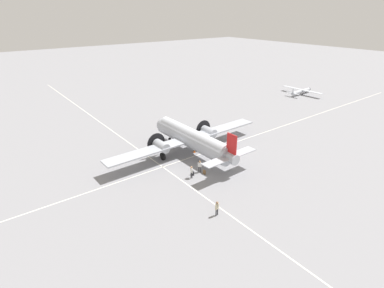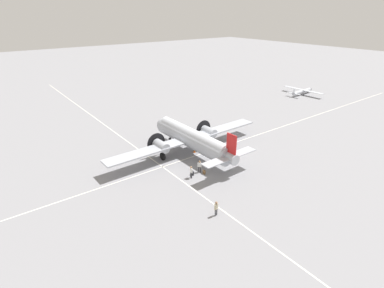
{
  "view_description": "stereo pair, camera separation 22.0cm",
  "coord_description": "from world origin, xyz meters",
  "px_view_note": "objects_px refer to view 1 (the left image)",
  "views": [
    {
      "loc": [
        -31.23,
        23.7,
        19.18
      ],
      "look_at": [
        0.0,
        0.0,
        1.61
      ],
      "focal_mm": 28.0,
      "sensor_mm": 36.0,
      "label": 1
    },
    {
      "loc": [
        -31.36,
        23.52,
        19.18
      ],
      "look_at": [
        0.0,
        0.0,
        1.61
      ],
      "focal_mm": 28.0,
      "sensor_mm": 36.0,
      "label": 2
    }
  ],
  "objects_px": {
    "airliner_main": "(190,138)",
    "ramp_agent": "(200,165)",
    "suitcase_near_door": "(193,173)",
    "suitcase_upright_spare": "(204,172)",
    "light_aircraft_distant": "(301,91)",
    "passenger_boarding": "(191,171)",
    "crew_foreground": "(217,207)",
    "traffic_cone": "(194,151)"
  },
  "relations": [
    {
      "from": "passenger_boarding",
      "to": "traffic_cone",
      "type": "distance_m",
      "value": 7.42
    },
    {
      "from": "airliner_main",
      "to": "crew_foreground",
      "type": "distance_m",
      "value": 14.92
    },
    {
      "from": "ramp_agent",
      "to": "airliner_main",
      "type": "bearing_deg",
      "value": -65.79
    },
    {
      "from": "suitcase_near_door",
      "to": "suitcase_upright_spare",
      "type": "height_order",
      "value": "suitcase_near_door"
    },
    {
      "from": "airliner_main",
      "to": "passenger_boarding",
      "type": "distance_m",
      "value": 7.24
    },
    {
      "from": "airliner_main",
      "to": "ramp_agent",
      "type": "height_order",
      "value": "airliner_main"
    },
    {
      "from": "airliner_main",
      "to": "light_aircraft_distant",
      "type": "distance_m",
      "value": 43.37
    },
    {
      "from": "airliner_main",
      "to": "ramp_agent",
      "type": "xyz_separation_m",
      "value": [
        -5.24,
        2.4,
        -1.47
      ]
    },
    {
      "from": "suitcase_upright_spare",
      "to": "traffic_cone",
      "type": "relative_size",
      "value": 1.15
    },
    {
      "from": "suitcase_upright_spare",
      "to": "light_aircraft_distant",
      "type": "relative_size",
      "value": 0.05
    },
    {
      "from": "airliner_main",
      "to": "suitcase_near_door",
      "type": "bearing_deg",
      "value": 144.92
    },
    {
      "from": "airliner_main",
      "to": "suitcase_upright_spare",
      "type": "distance_m",
      "value": 6.74
    },
    {
      "from": "ramp_agent",
      "to": "light_aircraft_distant",
      "type": "relative_size",
      "value": 0.15
    },
    {
      "from": "ramp_agent",
      "to": "light_aircraft_distant",
      "type": "bearing_deg",
      "value": -112.11
    },
    {
      "from": "crew_foreground",
      "to": "traffic_cone",
      "type": "bearing_deg",
      "value": -127.76
    },
    {
      "from": "passenger_boarding",
      "to": "airliner_main",
      "type": "bearing_deg",
      "value": -30.53
    },
    {
      "from": "passenger_boarding",
      "to": "suitcase_upright_spare",
      "type": "bearing_deg",
      "value": -91.18
    },
    {
      "from": "crew_foreground",
      "to": "suitcase_near_door",
      "type": "relative_size",
      "value": 2.73
    },
    {
      "from": "airliner_main",
      "to": "light_aircraft_distant",
      "type": "xyz_separation_m",
      "value": [
        10.14,
        -42.14,
        -1.63
      ]
    },
    {
      "from": "ramp_agent",
      "to": "suitcase_near_door",
      "type": "distance_m",
      "value": 1.38
    },
    {
      "from": "passenger_boarding",
      "to": "light_aircraft_distant",
      "type": "xyz_separation_m",
      "value": [
        15.9,
        -46.27,
        -0.16
      ]
    },
    {
      "from": "crew_foreground",
      "to": "light_aircraft_distant",
      "type": "relative_size",
      "value": 0.16
    },
    {
      "from": "passenger_boarding",
      "to": "crew_foreground",
      "type": "bearing_deg",
      "value": 167.04
    },
    {
      "from": "ramp_agent",
      "to": "light_aircraft_distant",
      "type": "xyz_separation_m",
      "value": [
        15.37,
        -44.54,
        -0.17
      ]
    },
    {
      "from": "ramp_agent",
      "to": "suitcase_upright_spare",
      "type": "distance_m",
      "value": 1.05
    },
    {
      "from": "suitcase_near_door",
      "to": "passenger_boarding",
      "type": "bearing_deg",
      "value": 130.71
    },
    {
      "from": "airliner_main",
      "to": "ramp_agent",
      "type": "relative_size",
      "value": 15.62
    },
    {
      "from": "airliner_main",
      "to": "passenger_boarding",
      "type": "height_order",
      "value": "airliner_main"
    },
    {
      "from": "passenger_boarding",
      "to": "traffic_cone",
      "type": "height_order",
      "value": "passenger_boarding"
    },
    {
      "from": "light_aircraft_distant",
      "to": "traffic_cone",
      "type": "height_order",
      "value": "light_aircraft_distant"
    },
    {
      "from": "suitcase_upright_spare",
      "to": "airliner_main",
      "type": "bearing_deg",
      "value": -20.47
    },
    {
      "from": "crew_foreground",
      "to": "traffic_cone",
      "type": "distance_m",
      "value": 15.05
    },
    {
      "from": "suitcase_near_door",
      "to": "traffic_cone",
      "type": "xyz_separation_m",
      "value": [
        5.14,
        -4.24,
        -0.06
      ]
    },
    {
      "from": "airliner_main",
      "to": "light_aircraft_distant",
      "type": "relative_size",
      "value": 2.41
    },
    {
      "from": "crew_foreground",
      "to": "airliner_main",
      "type": "bearing_deg",
      "value": -125.28
    },
    {
      "from": "crew_foreground",
      "to": "light_aircraft_distant",
      "type": "distance_m",
      "value": 54.08
    },
    {
      "from": "suitcase_near_door",
      "to": "traffic_cone",
      "type": "height_order",
      "value": "suitcase_near_door"
    },
    {
      "from": "passenger_boarding",
      "to": "suitcase_upright_spare",
      "type": "distance_m",
      "value": 2.05
    },
    {
      "from": "ramp_agent",
      "to": "passenger_boarding",
      "type": "bearing_deg",
      "value": 65.6
    },
    {
      "from": "light_aircraft_distant",
      "to": "ramp_agent",
      "type": "bearing_deg",
      "value": -163.05
    },
    {
      "from": "ramp_agent",
      "to": "suitcase_upright_spare",
      "type": "relative_size",
      "value": 2.87
    },
    {
      "from": "crew_foreground",
      "to": "ramp_agent",
      "type": "height_order",
      "value": "crew_foreground"
    }
  ]
}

